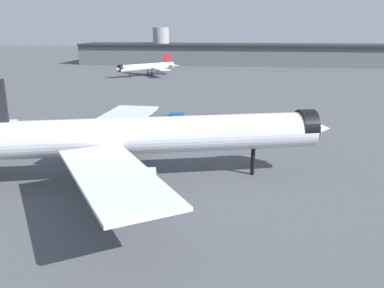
{
  "coord_description": "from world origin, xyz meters",
  "views": [
    {
      "loc": [
        10.25,
        -63.01,
        24.54
      ],
      "look_at": [
        8.9,
        0.45,
        5.87
      ],
      "focal_mm": 37.81,
      "sensor_mm": 36.0,
      "label": 1
    }
  ],
  "objects_px": {
    "airliner_far_taxiway": "(147,67)",
    "traffic_cone_near_nose": "(302,144)",
    "service_truck_front": "(174,118)",
    "traffic_cone_wingtip": "(105,127)",
    "airliner_near_gate": "(142,136)"
  },
  "relations": [
    {
      "from": "airliner_far_taxiway",
      "to": "traffic_cone_near_nose",
      "type": "bearing_deg",
      "value": 71.02
    },
    {
      "from": "airliner_far_taxiway",
      "to": "service_truck_front",
      "type": "bearing_deg",
      "value": 60.2
    },
    {
      "from": "service_truck_front",
      "to": "traffic_cone_wingtip",
      "type": "height_order",
      "value": "service_truck_front"
    },
    {
      "from": "airliner_far_taxiway",
      "to": "traffic_cone_wingtip",
      "type": "distance_m",
      "value": 107.87
    },
    {
      "from": "traffic_cone_wingtip",
      "to": "airliner_near_gate",
      "type": "bearing_deg",
      "value": -67.63
    },
    {
      "from": "traffic_cone_wingtip",
      "to": "airliner_far_taxiway",
      "type": "bearing_deg",
      "value": 91.67
    },
    {
      "from": "airliner_far_taxiway",
      "to": "traffic_cone_near_nose",
      "type": "xyz_separation_m",
      "value": [
        48.49,
        -121.56,
        -4.1
      ]
    },
    {
      "from": "airliner_near_gate",
      "to": "service_truck_front",
      "type": "bearing_deg",
      "value": 76.76
    },
    {
      "from": "airliner_near_gate",
      "to": "traffic_cone_near_nose",
      "type": "relative_size",
      "value": 96.95
    },
    {
      "from": "traffic_cone_near_nose",
      "to": "traffic_cone_wingtip",
      "type": "distance_m",
      "value": 47.41
    },
    {
      "from": "service_truck_front",
      "to": "traffic_cone_wingtip",
      "type": "xyz_separation_m",
      "value": [
        -16.85,
        -4.25,
        -1.23
      ]
    },
    {
      "from": "airliner_near_gate",
      "to": "traffic_cone_wingtip",
      "type": "relative_size",
      "value": 89.2
    },
    {
      "from": "service_truck_front",
      "to": "traffic_cone_near_nose",
      "type": "relative_size",
      "value": 8.81
    },
    {
      "from": "airliner_near_gate",
      "to": "service_truck_front",
      "type": "relative_size",
      "value": 11.01
    },
    {
      "from": "airliner_near_gate",
      "to": "service_truck_front",
      "type": "distance_m",
      "value": 39.58
    }
  ]
}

